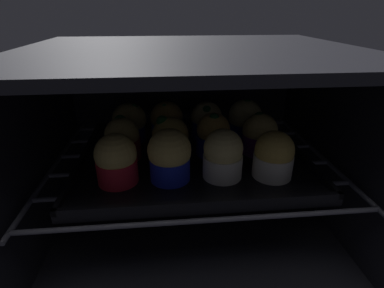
{
  "coord_description": "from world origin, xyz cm",
  "views": [
    {
      "loc": [
        -5.03,
        -30.39,
        41.57
      ],
      "look_at": [
        0.0,
        20.9,
        17.6
      ],
      "focal_mm": 27.33,
      "sensor_mm": 36.0,
      "label": 1
    }
  ],
  "objects_px": {
    "muffin_row1_col2": "(213,135)",
    "muffin_row0_col1": "(170,156)",
    "muffin_row2_col2": "(206,121)",
    "muffin_row0_col2": "(223,155)",
    "muffin_row1_col1": "(170,139)",
    "muffin_row0_col0": "(116,160)",
    "baking_tray": "(192,157)",
    "muffin_row1_col0": "(122,140)",
    "muffin_row2_col0": "(130,123)",
    "muffin_row0_col3": "(274,156)",
    "muffin_row2_col3": "(245,119)",
    "muffin_row1_col3": "(260,135)",
    "muffin_row2_col1": "(167,122)"
  },
  "relations": [
    {
      "from": "muffin_row1_col2",
      "to": "muffin_row0_col1",
      "type": "bearing_deg",
      "value": -134.83
    },
    {
      "from": "muffin_row2_col2",
      "to": "muffin_row0_col2",
      "type": "bearing_deg",
      "value": -88.9
    },
    {
      "from": "muffin_row0_col1",
      "to": "muffin_row2_col2",
      "type": "distance_m",
      "value": 0.19
    },
    {
      "from": "muffin_row1_col2",
      "to": "muffin_row1_col1",
      "type": "bearing_deg",
      "value": -175.56
    },
    {
      "from": "muffin_row2_col2",
      "to": "muffin_row0_col0",
      "type": "bearing_deg",
      "value": -135.18
    },
    {
      "from": "baking_tray",
      "to": "muffin_row1_col0",
      "type": "xyz_separation_m",
      "value": [
        -0.13,
        0.0,
        0.04
      ]
    },
    {
      "from": "baking_tray",
      "to": "muffin_row1_col0",
      "type": "distance_m",
      "value": 0.14
    },
    {
      "from": "muffin_row2_col0",
      "to": "muffin_row0_col3",
      "type": "bearing_deg",
      "value": -34.93
    },
    {
      "from": "muffin_row0_col2",
      "to": "muffin_row2_col3",
      "type": "distance_m",
      "value": 0.19
    },
    {
      "from": "muffin_row0_col3",
      "to": "muffin_row2_col3",
      "type": "height_order",
      "value": "muffin_row2_col3"
    },
    {
      "from": "muffin_row0_col2",
      "to": "muffin_row0_col3",
      "type": "height_order",
      "value": "muffin_row0_col2"
    },
    {
      "from": "muffin_row0_col3",
      "to": "muffin_row1_col0",
      "type": "relative_size",
      "value": 0.99
    },
    {
      "from": "muffin_row1_col0",
      "to": "muffin_row2_col0",
      "type": "xyz_separation_m",
      "value": [
        0.01,
        0.09,
        0.0
      ]
    },
    {
      "from": "baking_tray",
      "to": "muffin_row1_col3",
      "type": "distance_m",
      "value": 0.14
    },
    {
      "from": "muffin_row2_col2",
      "to": "muffin_row1_col2",
      "type": "bearing_deg",
      "value": -89.17
    },
    {
      "from": "muffin_row0_col0",
      "to": "muffin_row0_col3",
      "type": "xyz_separation_m",
      "value": [
        0.26,
        -0.01,
        -0.0
      ]
    },
    {
      "from": "muffin_row0_col3",
      "to": "muffin_row2_col0",
      "type": "distance_m",
      "value": 0.31
    },
    {
      "from": "muffin_row0_col0",
      "to": "muffin_row1_col1",
      "type": "relative_size",
      "value": 1.0
    },
    {
      "from": "muffin_row1_col1",
      "to": "muffin_row2_col3",
      "type": "relative_size",
      "value": 0.99
    },
    {
      "from": "muffin_row1_col0",
      "to": "muffin_row2_col1",
      "type": "distance_m",
      "value": 0.12
    },
    {
      "from": "muffin_row2_col0",
      "to": "muffin_row2_col2",
      "type": "relative_size",
      "value": 1.03
    },
    {
      "from": "muffin_row0_col0",
      "to": "muffin_row1_col1",
      "type": "distance_m",
      "value": 0.12
    },
    {
      "from": "muffin_row0_col0",
      "to": "muffin_row2_col0",
      "type": "distance_m",
      "value": 0.17
    },
    {
      "from": "baking_tray",
      "to": "muffin_row1_col1",
      "type": "xyz_separation_m",
      "value": [
        -0.04,
        -0.0,
        0.04
      ]
    },
    {
      "from": "muffin_row1_col2",
      "to": "muffin_row2_col0",
      "type": "bearing_deg",
      "value": 153.26
    },
    {
      "from": "muffin_row0_col3",
      "to": "baking_tray",
      "type": "bearing_deg",
      "value": 145.08
    },
    {
      "from": "muffin_row0_col2",
      "to": "muffin_row2_col1",
      "type": "bearing_deg",
      "value": 117.99
    },
    {
      "from": "muffin_row1_col3",
      "to": "muffin_row2_col2",
      "type": "xyz_separation_m",
      "value": [
        -0.09,
        0.09,
        0.0
      ]
    },
    {
      "from": "baking_tray",
      "to": "muffin_row2_col3",
      "type": "relative_size",
      "value": 4.97
    },
    {
      "from": "muffin_row0_col2",
      "to": "muffin_row2_col3",
      "type": "relative_size",
      "value": 1.0
    },
    {
      "from": "muffin_row0_col2",
      "to": "muffin_row0_col3",
      "type": "relative_size",
      "value": 1.05
    },
    {
      "from": "muffin_row1_col2",
      "to": "muffin_row2_col3",
      "type": "height_order",
      "value": "same"
    },
    {
      "from": "baking_tray",
      "to": "muffin_row0_col2",
      "type": "bearing_deg",
      "value": -62.43
    },
    {
      "from": "muffin_row0_col0",
      "to": "muffin_row1_col2",
      "type": "relative_size",
      "value": 0.99
    },
    {
      "from": "muffin_row0_col2",
      "to": "muffin_row1_col3",
      "type": "xyz_separation_m",
      "value": [
        0.09,
        0.09,
        -0.0
      ]
    },
    {
      "from": "muffin_row0_col1",
      "to": "muffin_row2_col2",
      "type": "xyz_separation_m",
      "value": [
        0.09,
        0.17,
        -0.01
      ]
    },
    {
      "from": "muffin_row1_col3",
      "to": "muffin_row2_col3",
      "type": "distance_m",
      "value": 0.08
    },
    {
      "from": "muffin_row2_col3",
      "to": "baking_tray",
      "type": "bearing_deg",
      "value": -146.34
    },
    {
      "from": "muffin_row0_col0",
      "to": "muffin_row2_col1",
      "type": "relative_size",
      "value": 1.01
    },
    {
      "from": "muffin_row0_col1",
      "to": "muffin_row1_col2",
      "type": "bearing_deg",
      "value": 45.17
    },
    {
      "from": "muffin_row2_col0",
      "to": "muffin_row2_col1",
      "type": "xyz_separation_m",
      "value": [
        0.08,
        -0.0,
        0.0
      ]
    },
    {
      "from": "muffin_row0_col3",
      "to": "muffin_row2_col2",
      "type": "relative_size",
      "value": 1.01
    },
    {
      "from": "muffin_row0_col0",
      "to": "muffin_row2_col0",
      "type": "height_order",
      "value": "muffin_row0_col0"
    },
    {
      "from": "muffin_row0_col1",
      "to": "muffin_row2_col2",
      "type": "height_order",
      "value": "muffin_row0_col1"
    },
    {
      "from": "muffin_row2_col1",
      "to": "muffin_row2_col2",
      "type": "bearing_deg",
      "value": 0.87
    },
    {
      "from": "muffin_row0_col1",
      "to": "muffin_row0_col3",
      "type": "height_order",
      "value": "muffin_row0_col1"
    },
    {
      "from": "muffin_row2_col0",
      "to": "muffin_row0_col2",
      "type": "bearing_deg",
      "value": -45.31
    },
    {
      "from": "muffin_row2_col3",
      "to": "muffin_row1_col2",
      "type": "bearing_deg",
      "value": -136.42
    },
    {
      "from": "muffin_row0_col1",
      "to": "muffin_row1_col2",
      "type": "xyz_separation_m",
      "value": [
        0.09,
        0.09,
        -0.0
      ]
    },
    {
      "from": "muffin_row0_col2",
      "to": "muffin_row2_col2",
      "type": "height_order",
      "value": "muffin_row0_col2"
    }
  ]
}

